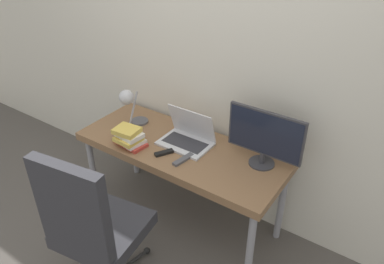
# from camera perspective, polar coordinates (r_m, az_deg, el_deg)

# --- Properties ---
(ground_plane) EXTENTS (12.00, 12.00, 0.00)m
(ground_plane) POSITION_cam_1_polar(r_m,az_deg,el_deg) (3.02, -5.10, -16.26)
(ground_plane) COLOR #514C47
(wall_back) EXTENTS (8.00, 0.05, 2.60)m
(wall_back) POSITION_cam_1_polar(r_m,az_deg,el_deg) (2.76, 2.82, 11.71)
(wall_back) COLOR beige
(wall_back) RESTS_ON ground_plane
(desk) EXTENTS (1.57, 0.63, 0.71)m
(desk) POSITION_cam_1_polar(r_m,az_deg,el_deg) (2.78, -1.68, -3.30)
(desk) COLOR brown
(desk) RESTS_ON ground_plane
(laptop) EXTENTS (0.38, 0.26, 0.26)m
(laptop) POSITION_cam_1_polar(r_m,az_deg,el_deg) (2.75, -0.72, -0.73)
(laptop) COLOR silver
(laptop) RESTS_ON desk
(monitor) EXTENTS (0.52, 0.18, 0.40)m
(monitor) POSITION_cam_1_polar(r_m,az_deg,el_deg) (2.49, 11.05, -0.64)
(monitor) COLOR #333338
(monitor) RESTS_ON desk
(desk_lamp) EXTENTS (0.14, 0.25, 0.33)m
(desk_lamp) POSITION_cam_1_polar(r_m,az_deg,el_deg) (2.90, -9.58, 4.56)
(desk_lamp) COLOR #4C4C51
(desk_lamp) RESTS_ON desk
(office_chair) EXTENTS (0.64, 0.64, 1.12)m
(office_chair) POSITION_cam_1_polar(r_m,az_deg,el_deg) (2.35, -15.04, -13.41)
(office_chair) COLOR black
(office_chair) RESTS_ON ground_plane
(book_stack) EXTENTS (0.26, 0.20, 0.15)m
(book_stack) POSITION_cam_1_polar(r_m,az_deg,el_deg) (2.75, -9.57, -0.80)
(book_stack) COLOR #B2382D
(book_stack) RESTS_ON desk
(tv_remote) EXTENTS (0.10, 0.14, 0.02)m
(tv_remote) POSITION_cam_1_polar(r_m,az_deg,el_deg) (2.66, -4.29, -3.17)
(tv_remote) COLOR black
(tv_remote) RESTS_ON desk
(media_remote) EXTENTS (0.07, 0.18, 0.02)m
(media_remote) POSITION_cam_1_polar(r_m,az_deg,el_deg) (2.59, -1.34, -4.20)
(media_remote) COLOR #4C4C51
(media_remote) RESTS_ON desk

